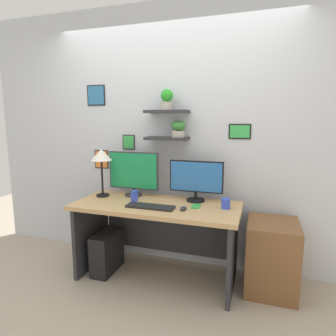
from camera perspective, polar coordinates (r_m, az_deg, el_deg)
The scene contains 13 objects.
ground_plane at distance 3.07m, azimuth -2.21°, elevation -20.58°, with size 8.00×8.00×0.00m, color tan.
back_wall_assembly at distance 3.07m, azimuth 0.44°, elevation 6.12°, with size 4.40×0.24×2.70m.
desk at distance 2.88m, azimuth -1.90°, elevation -10.79°, with size 1.56×0.68×0.75m.
monitor_left at distance 3.03m, azimuth -6.79°, elevation -0.92°, with size 0.54×0.18×0.46m.
monitor_right at distance 2.82m, azimuth 5.53°, elevation -2.22°, with size 0.53×0.18×0.40m.
keyboard at distance 2.65m, azimuth -3.50°, elevation -7.57°, with size 0.44×0.14×0.02m, color black.
computer_mouse at distance 2.58m, azimuth 3.03°, elevation -7.92°, with size 0.06×0.09×0.03m, color #2D2D33.
desk_lamp at distance 3.03m, azimuth -12.95°, elevation 2.00°, with size 0.22×0.22×0.49m.
cell_phone at distance 2.69m, azimuth 5.55°, elevation -7.46°, with size 0.07×0.14×0.01m, color green.
coffee_mug at distance 2.66m, azimuth 11.27°, elevation -6.87°, with size 0.08×0.08×0.09m, color blue.
pen_cup at distance 2.87m, azimuth -6.61°, elevation -5.43°, with size 0.07×0.07×0.10m, color blue.
drawer_cabinet at distance 2.89m, azimuth 19.68°, elevation -16.03°, with size 0.44×0.50×0.64m, color brown.
computer_tower_left at distance 3.14m, azimuth -11.87°, elevation -15.80°, with size 0.18×0.40×0.41m, color black.
Camera 1 is at (0.93, -2.48, 1.54)m, focal length 31.04 mm.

